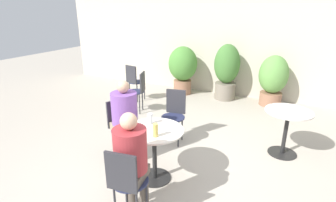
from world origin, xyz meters
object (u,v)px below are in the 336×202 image
object	(u,v)px
beer_glass_1	(150,119)
potted_plant_2	(273,79)
potted_plant_0	(183,67)
cafe_table_near	(154,142)
bistro_chair_2	(134,79)
potted_plant_1	(227,70)
bistro_chair_3	(139,88)
cafe_table_far	(287,123)
bistro_chair_1	(126,179)
seated_person_1	(131,156)
beer_glass_0	(155,130)
seated_person_0	(125,114)
bistro_chair_0	(121,123)
bistro_chair_4	(175,111)

from	to	relation	value
beer_glass_1	potted_plant_2	bearing A→B (deg)	70.81
beer_glass_1	potted_plant_0	world-z (taller)	potted_plant_0
cafe_table_near	bistro_chair_2	bearing A→B (deg)	127.58
beer_glass_1	potted_plant_1	size ratio (longest dim) A/B	0.10
bistro_chair_2	beer_glass_1	world-z (taller)	bistro_chair_2
potted_plant_2	potted_plant_0	bearing A→B (deg)	-177.51
bistro_chair_3	cafe_table_far	bearing A→B (deg)	63.33
potted_plant_1	bistro_chair_1	bearing A→B (deg)	-88.85
cafe_table_near	bistro_chair_3	distance (m)	2.40
beer_glass_1	seated_person_1	bearing A→B (deg)	-74.29
cafe_table_far	bistro_chair_1	world-z (taller)	bistro_chair_1
beer_glass_0	seated_person_0	bearing A→B (deg)	150.35
bistro_chair_3	seated_person_0	distance (m)	1.88
cafe_table_near	bistro_chair_0	size ratio (longest dim) A/B	0.86
cafe_table_near	beer_glass_1	bearing A→B (deg)	134.75
bistro_chair_2	bistro_chair_1	bearing A→B (deg)	134.37
bistro_chair_0	bistro_chair_4	distance (m)	0.95
bistro_chair_2	cafe_table_near	bearing A→B (deg)	140.29
bistro_chair_3	bistro_chair_2	bearing A→B (deg)	-156.18
cafe_table_near	potted_plant_0	bearing A→B (deg)	107.25
cafe_table_far	bistro_chair_4	xyz separation A→B (m)	(-1.71, -0.33, 0.02)
bistro_chair_3	cafe_table_near	bearing A→B (deg)	19.77
bistro_chair_1	beer_glass_1	world-z (taller)	bistro_chair_1
potted_plant_2	seated_person_0	bearing A→B (deg)	-116.56
cafe_table_near	bistro_chair_2	world-z (taller)	bistro_chair_2
cafe_table_far	bistro_chair_4	size ratio (longest dim) A/B	0.82
cafe_table_near	seated_person_1	size ratio (longest dim) A/B	0.63
bistro_chair_2	potted_plant_1	size ratio (longest dim) A/B	0.65
beer_glass_1	cafe_table_near	bearing A→B (deg)	-45.25
beer_glass_0	beer_glass_1	distance (m)	0.37
beer_glass_1	potted_plant_1	bearing A→B (deg)	87.51
beer_glass_0	potted_plant_1	distance (m)	3.77
cafe_table_near	seated_person_0	xyz separation A→B (m)	(-0.61, 0.25, 0.18)
beer_glass_0	bistro_chair_2	bearing A→B (deg)	127.36
bistro_chair_1	seated_person_1	bearing A→B (deg)	-90.00
bistro_chair_4	potted_plant_0	distance (m)	2.61
beer_glass_0	potted_plant_2	xyz separation A→B (m)	(0.98, 3.79, -0.17)
cafe_table_far	potted_plant_0	distance (m)	3.36
beer_glass_0	potted_plant_2	bearing A→B (deg)	75.48
bistro_chair_0	bistro_chair_3	distance (m)	1.77
seated_person_1	potted_plant_0	bearing A→B (deg)	-81.90
potted_plant_2	potted_plant_1	bearing A→B (deg)	-178.83
bistro_chair_0	bistro_chair_1	bearing A→B (deg)	-120.00
bistro_chair_1	potted_plant_2	distance (m)	4.54
cafe_table_near	beer_glass_0	bearing A→B (deg)	-56.26
bistro_chair_2	bistro_chair_4	xyz separation A→B (m)	(1.71, -1.41, 0.00)
seated_person_0	bistro_chair_3	bearing A→B (deg)	48.46
potted_plant_0	potted_plant_2	size ratio (longest dim) A/B	1.06
cafe_table_far	bistro_chair_3	bearing A→B (deg)	170.16
seated_person_1	bistro_chair_3	bearing A→B (deg)	-67.20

